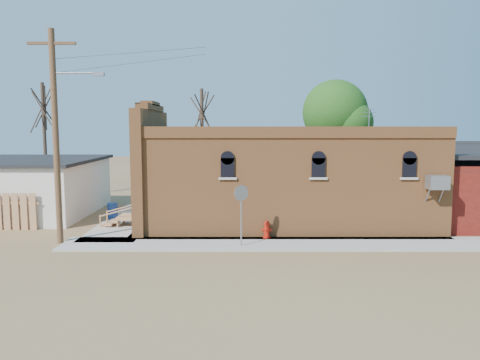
{
  "coord_description": "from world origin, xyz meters",
  "views": [
    {
      "loc": [
        -0.47,
        -18.51,
        5.0
      ],
      "look_at": [
        -0.45,
        4.16,
        2.4
      ],
      "focal_mm": 35.0,
      "sensor_mm": 36.0,
      "label": 1
    }
  ],
  "objects_px": {
    "brick_bar": "(280,178)",
    "stop_sign": "(241,199)",
    "trash_barrel": "(113,211)",
    "fire_hydrant": "(267,229)",
    "utility_pole": "(57,132)"
  },
  "relations": [
    {
      "from": "utility_pole",
      "to": "trash_barrel",
      "type": "distance_m",
      "value": 6.66
    },
    {
      "from": "stop_sign",
      "to": "brick_bar",
      "type": "bearing_deg",
      "value": 59.64
    },
    {
      "from": "utility_pole",
      "to": "trash_barrel",
      "type": "height_order",
      "value": "utility_pole"
    },
    {
      "from": "brick_bar",
      "to": "fire_hydrant",
      "type": "height_order",
      "value": "brick_bar"
    },
    {
      "from": "utility_pole",
      "to": "stop_sign",
      "type": "height_order",
      "value": "utility_pole"
    },
    {
      "from": "fire_hydrant",
      "to": "trash_barrel",
      "type": "xyz_separation_m",
      "value": [
        -8.03,
        4.45,
        0.04
      ]
    },
    {
      "from": "fire_hydrant",
      "to": "trash_barrel",
      "type": "bearing_deg",
      "value": 148.22
    },
    {
      "from": "stop_sign",
      "to": "trash_barrel",
      "type": "bearing_deg",
      "value": 131.89
    },
    {
      "from": "brick_bar",
      "to": "stop_sign",
      "type": "xyz_separation_m",
      "value": [
        -2.05,
        -5.02,
        -0.29
      ]
    },
    {
      "from": "utility_pole",
      "to": "fire_hydrant",
      "type": "xyz_separation_m",
      "value": [
        8.88,
        0.6,
        -4.31
      ]
    },
    {
      "from": "brick_bar",
      "to": "trash_barrel",
      "type": "distance_m",
      "value": 9.16
    },
    {
      "from": "stop_sign",
      "to": "trash_barrel",
      "type": "distance_m",
      "value": 9.12
    },
    {
      "from": "brick_bar",
      "to": "utility_pole",
      "type": "bearing_deg",
      "value": -156.31
    },
    {
      "from": "trash_barrel",
      "to": "stop_sign",
      "type": "bearing_deg",
      "value": -39.93
    },
    {
      "from": "brick_bar",
      "to": "stop_sign",
      "type": "bearing_deg",
      "value": -112.18
    }
  ]
}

